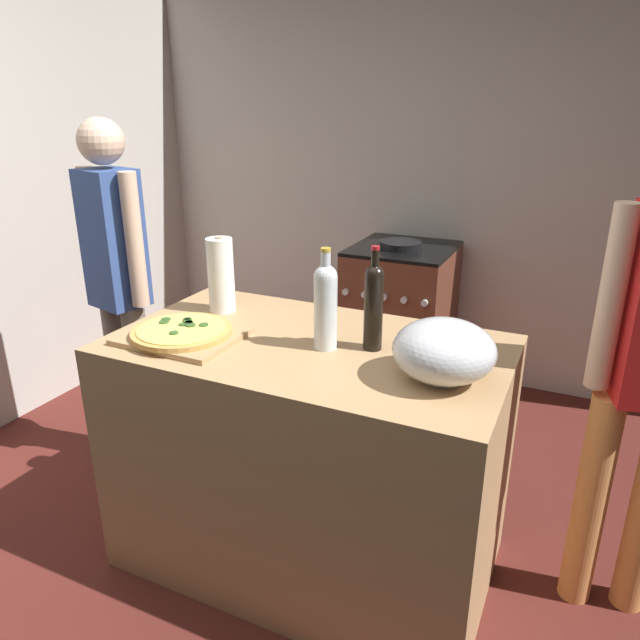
{
  "coord_description": "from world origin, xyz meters",
  "views": [
    {
      "loc": [
        1.01,
        -1.07,
        1.72
      ],
      "look_at": [
        0.16,
        0.74,
        0.97
      ],
      "focal_mm": 33.17,
      "sensor_mm": 36.0,
      "label": 1
    }
  ],
  "objects_px": {
    "person_in_stripes": "(118,276)",
    "pizza": "(182,331)",
    "paper_towel_roll": "(221,275)",
    "wine_bottle_green": "(326,303)",
    "wine_bottle_clear": "(374,303)",
    "stove": "(400,319)",
    "mixing_bowl": "(444,351)"
  },
  "relations": [
    {
      "from": "person_in_stripes",
      "to": "pizza",
      "type": "bearing_deg",
      "value": -31.47
    },
    {
      "from": "paper_towel_roll",
      "to": "wine_bottle_green",
      "type": "bearing_deg",
      "value": -17.75
    },
    {
      "from": "paper_towel_roll",
      "to": "wine_bottle_green",
      "type": "height_order",
      "value": "wine_bottle_green"
    },
    {
      "from": "wine_bottle_clear",
      "to": "pizza",
      "type": "bearing_deg",
      "value": -162.26
    },
    {
      "from": "wine_bottle_clear",
      "to": "stove",
      "type": "height_order",
      "value": "wine_bottle_clear"
    },
    {
      "from": "wine_bottle_clear",
      "to": "wine_bottle_green",
      "type": "height_order",
      "value": "wine_bottle_clear"
    },
    {
      "from": "wine_bottle_clear",
      "to": "wine_bottle_green",
      "type": "relative_size",
      "value": 1.02
    },
    {
      "from": "paper_towel_roll",
      "to": "person_in_stripes",
      "type": "relative_size",
      "value": 0.18
    },
    {
      "from": "paper_towel_roll",
      "to": "wine_bottle_green",
      "type": "relative_size",
      "value": 0.86
    },
    {
      "from": "mixing_bowl",
      "to": "person_in_stripes",
      "type": "distance_m",
      "value": 1.64
    },
    {
      "from": "pizza",
      "to": "wine_bottle_green",
      "type": "bearing_deg",
      "value": 16.24
    },
    {
      "from": "pizza",
      "to": "person_in_stripes",
      "type": "height_order",
      "value": "person_in_stripes"
    },
    {
      "from": "stove",
      "to": "person_in_stripes",
      "type": "bearing_deg",
      "value": -126.44
    },
    {
      "from": "stove",
      "to": "paper_towel_roll",
      "type": "bearing_deg",
      "value": -102.59
    },
    {
      "from": "pizza",
      "to": "stove",
      "type": "distance_m",
      "value": 1.8
    },
    {
      "from": "pizza",
      "to": "wine_bottle_clear",
      "type": "distance_m",
      "value": 0.69
    },
    {
      "from": "mixing_bowl",
      "to": "wine_bottle_clear",
      "type": "height_order",
      "value": "wine_bottle_clear"
    },
    {
      "from": "wine_bottle_clear",
      "to": "person_in_stripes",
      "type": "bearing_deg",
      "value": 170.84
    },
    {
      "from": "wine_bottle_green",
      "to": "paper_towel_roll",
      "type": "bearing_deg",
      "value": 162.25
    },
    {
      "from": "paper_towel_roll",
      "to": "mixing_bowl",
      "type": "bearing_deg",
      "value": -14.2
    },
    {
      "from": "pizza",
      "to": "mixing_bowl",
      "type": "distance_m",
      "value": 0.92
    },
    {
      "from": "pizza",
      "to": "mixing_bowl",
      "type": "xyz_separation_m",
      "value": [
        0.91,
        0.07,
        0.06
      ]
    },
    {
      "from": "paper_towel_roll",
      "to": "stove",
      "type": "height_order",
      "value": "paper_towel_roll"
    },
    {
      "from": "mixing_bowl",
      "to": "wine_bottle_green",
      "type": "distance_m",
      "value": 0.43
    },
    {
      "from": "wine_bottle_green",
      "to": "stove",
      "type": "xyz_separation_m",
      "value": [
        -0.22,
        1.57,
        -0.62
      ]
    },
    {
      "from": "mixing_bowl",
      "to": "stove",
      "type": "height_order",
      "value": "mixing_bowl"
    },
    {
      "from": "wine_bottle_clear",
      "to": "stove",
      "type": "relative_size",
      "value": 0.37
    },
    {
      "from": "paper_towel_roll",
      "to": "wine_bottle_green",
      "type": "xyz_separation_m",
      "value": [
        0.53,
        -0.17,
        0.01
      ]
    },
    {
      "from": "mixing_bowl",
      "to": "stove",
      "type": "xyz_separation_m",
      "value": [
        -0.64,
        1.64,
        -0.56
      ]
    },
    {
      "from": "wine_bottle_clear",
      "to": "person_in_stripes",
      "type": "relative_size",
      "value": 0.22
    },
    {
      "from": "pizza",
      "to": "mixing_bowl",
      "type": "bearing_deg",
      "value": 4.54
    },
    {
      "from": "paper_towel_roll",
      "to": "wine_bottle_clear",
      "type": "relative_size",
      "value": 0.84
    }
  ]
}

